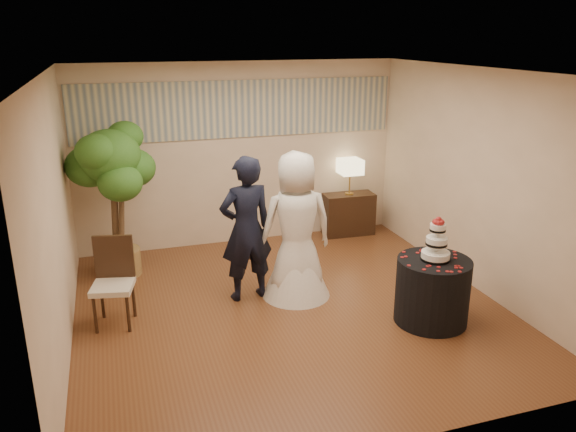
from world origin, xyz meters
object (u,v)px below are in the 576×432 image
object	(u,v)px
ficus_tree	(114,201)
side_chair	(112,284)
cake_table	(432,291)
console	(348,214)
table_lamp	(350,177)
wedding_cake	(437,239)
bride	(296,226)
groom	(246,229)

from	to	relation	value
ficus_tree	side_chair	xyz separation A→B (m)	(-0.10, -1.45, -0.56)
cake_table	ficus_tree	xyz separation A→B (m)	(-3.38, 2.47, 0.68)
console	table_lamp	world-z (taller)	table_lamp
table_lamp	wedding_cake	bearing A→B (deg)	-95.41
table_lamp	console	bearing A→B (deg)	0.00
table_lamp	ficus_tree	size ratio (longest dim) A/B	0.27
wedding_cake	console	size ratio (longest dim) A/B	0.62
bride	groom	bearing A→B (deg)	-9.61
wedding_cake	console	xyz separation A→B (m)	(0.29, 3.02, -0.68)
cake_table	wedding_cake	bearing A→B (deg)	0.00
table_lamp	side_chair	xyz separation A→B (m)	(-3.76, -2.00, -0.47)
ficus_tree	bride	bearing A→B (deg)	-32.56
cake_table	table_lamp	distance (m)	3.09
groom	wedding_cake	xyz separation A→B (m)	(1.87, -1.25, 0.11)
groom	wedding_cake	size ratio (longest dim) A/B	3.57
groom	cake_table	size ratio (longest dim) A/B	2.18
ficus_tree	cake_table	bearing A→B (deg)	-36.21
groom	cake_table	world-z (taller)	groom
bride	cake_table	xyz separation A→B (m)	(1.27, -1.12, -0.55)
ficus_tree	side_chair	size ratio (longest dim) A/B	2.10
bride	ficus_tree	size ratio (longest dim) A/B	0.88
wedding_cake	side_chair	world-z (taller)	wedding_cake
bride	wedding_cake	world-z (taller)	bride
groom	cake_table	distance (m)	2.31
groom	wedding_cake	bearing A→B (deg)	138.83
ficus_tree	table_lamp	bearing A→B (deg)	8.55
side_chair	table_lamp	bearing A→B (deg)	40.63
table_lamp	side_chair	distance (m)	4.29
console	bride	bearing A→B (deg)	-126.72
wedding_cake	ficus_tree	world-z (taller)	ficus_tree
bride	table_lamp	size ratio (longest dim) A/B	3.21
cake_table	bride	bearing A→B (deg)	138.38
cake_table	wedding_cake	xyz separation A→B (m)	(0.00, 0.00, 0.64)
ficus_tree	side_chair	world-z (taller)	ficus_tree
cake_table	wedding_cake	size ratio (longest dim) A/B	1.64
console	side_chair	size ratio (longest dim) A/B	0.81
groom	cake_table	bearing A→B (deg)	138.83
ficus_tree	groom	bearing A→B (deg)	-39.04
groom	side_chair	xyz separation A→B (m)	(-1.61, -0.22, -0.41)
cake_table	console	bearing A→B (deg)	84.59
table_lamp	side_chair	size ratio (longest dim) A/B	0.57
bride	table_lamp	xyz separation A→B (m)	(1.55, 1.90, 0.05)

